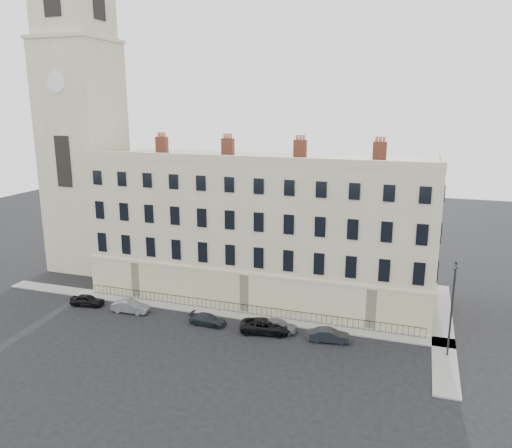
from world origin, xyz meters
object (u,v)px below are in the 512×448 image
(car_d, at_px, (266,326))
(car_f, at_px, (329,335))
(car_a, at_px, (87,300))
(car_c, at_px, (208,319))
(car_b, at_px, (130,306))
(streetlamp, at_px, (452,305))
(car_e, at_px, (279,325))

(car_d, bearing_deg, car_f, -98.52)
(car_a, distance_m, car_d, 19.64)
(car_c, bearing_deg, car_b, 90.53)
(car_a, xyz_separation_m, car_c, (13.89, -0.28, -0.07))
(streetlamp, bearing_deg, car_e, 171.38)
(car_e, relative_size, car_f, 0.99)
(car_d, distance_m, car_f, 5.92)
(car_d, bearing_deg, car_e, -68.67)
(car_a, distance_m, streetlamp, 35.63)
(car_c, relative_size, streetlamp, 0.44)
(car_d, distance_m, streetlamp, 16.26)
(car_b, relative_size, car_f, 1.04)
(car_a, bearing_deg, car_f, -99.38)
(car_b, bearing_deg, car_e, -92.18)
(car_d, height_order, car_e, car_d)
(car_a, height_order, car_b, car_b)
(car_d, height_order, car_f, car_d)
(car_b, bearing_deg, streetlamp, -93.55)
(car_f, xyz_separation_m, streetlamp, (9.84, 0.35, 4.04))
(car_d, bearing_deg, car_a, 80.18)
(car_b, relative_size, car_e, 1.06)
(car_e, bearing_deg, car_d, 122.57)
(car_c, relative_size, car_e, 1.03)
(car_a, relative_size, car_b, 0.93)
(car_b, bearing_deg, car_a, 84.90)
(car_c, xyz_separation_m, car_f, (11.67, 0.20, 0.06))
(car_d, relative_size, car_e, 1.32)
(car_a, bearing_deg, car_d, -99.68)
(car_b, distance_m, streetlamp, 30.42)
(car_c, bearing_deg, car_d, -87.07)
(car_c, bearing_deg, car_f, -87.21)
(car_d, bearing_deg, streetlamp, -97.78)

